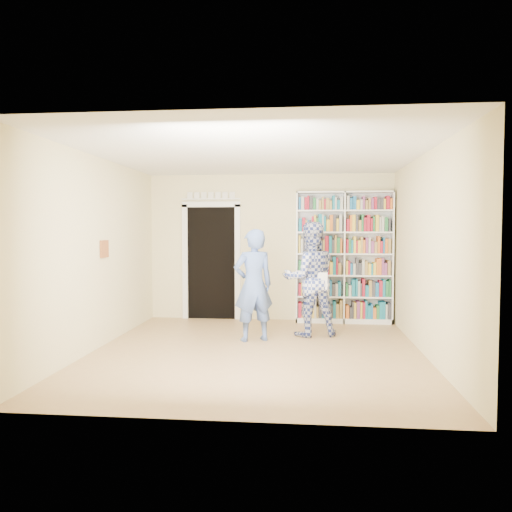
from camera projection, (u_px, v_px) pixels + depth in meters
The scene contains 11 objects.
floor at pixel (257, 352), 6.85m from camera, with size 5.00×5.00×0.00m, color #A67C50.
ceiling at pixel (257, 154), 6.70m from camera, with size 5.00×5.00×0.00m, color white.
wall_back at pixel (270, 247), 9.26m from camera, with size 4.50×4.50×0.00m, color beige.
wall_left at pixel (97, 253), 7.00m from camera, with size 5.00×5.00×0.00m, color beige.
wall_right at pixel (427, 255), 6.55m from camera, with size 5.00×5.00×0.00m, color beige.
bookshelf at pixel (344, 257), 8.98m from camera, with size 1.72×0.32×2.36m.
doorway at pixel (211, 256), 9.36m from camera, with size 1.10×0.08×2.43m.
wall_art at pixel (104, 249), 7.19m from camera, with size 0.03×0.25×0.25m, color brown.
man_blue at pixel (253, 285), 7.50m from camera, with size 0.62×0.40×1.69m, color #506CB2.
man_plaid at pixel (310, 279), 7.86m from camera, with size 0.88×0.68×1.80m, color navy.
paper_sheet at pixel (321, 281), 7.62m from camera, with size 0.19×0.01×0.26m, color white.
Camera 1 is at (0.67, -6.73, 1.67)m, focal length 35.00 mm.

